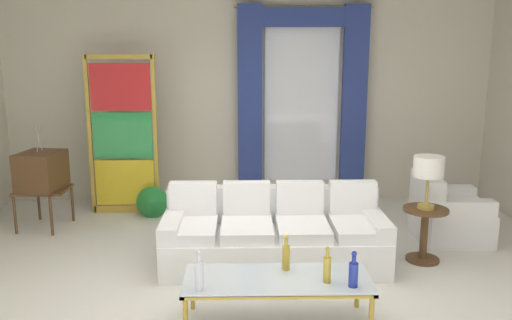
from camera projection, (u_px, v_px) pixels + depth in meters
name	position (u px, v px, depth m)	size (l,w,h in m)	color
ground_plane	(250.00, 282.00, 5.20)	(16.00, 16.00, 0.00)	silver
wall_rear	(248.00, 101.00, 7.88)	(8.00, 0.12, 3.00)	beige
curtained_window	(302.00, 86.00, 7.69)	(2.00, 0.17, 2.70)	white
couch_white_long	(274.00, 236.00, 5.62)	(2.34, 0.93, 0.86)	white
coffee_table	(277.00, 281.00, 4.35)	(1.55, 0.61, 0.41)	silver
bottle_blue_decanter	(199.00, 274.00, 4.09)	(0.07, 0.07, 0.33)	silver
bottle_crystal_tall	(353.00, 273.00, 4.15)	(0.08, 0.08, 0.30)	navy
bottle_amber_squat	(286.00, 256.00, 4.48)	(0.07, 0.07, 0.31)	gold
bottle_ruby_flask	(327.00, 268.00, 4.23)	(0.06, 0.06, 0.31)	gold
vintage_tv	(41.00, 173.00, 6.66)	(0.62, 0.66, 1.35)	brown
armchair_white	(446.00, 216.00, 6.34)	(0.85, 0.85, 0.80)	white
stained_glass_divider	(123.00, 139.00, 7.22)	(0.95, 0.05, 2.20)	gold
peacock_figurine	(151.00, 203.00, 7.09)	(0.44, 0.60, 0.50)	beige
round_side_table	(424.00, 230.00, 5.66)	(0.48, 0.48, 0.59)	brown
table_lamp_brass	(429.00, 169.00, 5.52)	(0.32, 0.32, 0.57)	#B29338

